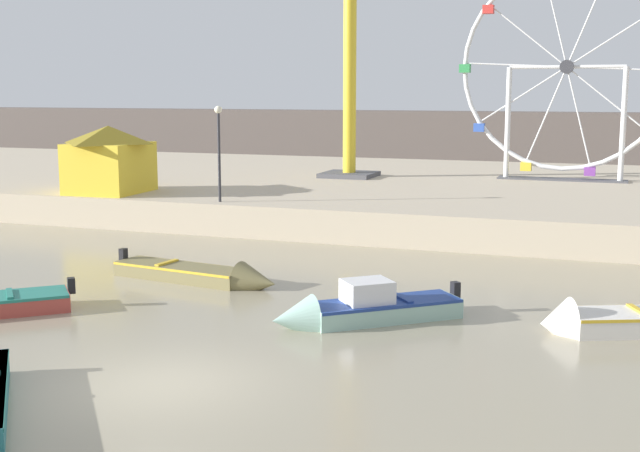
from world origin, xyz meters
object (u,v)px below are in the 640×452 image
object	(u,v)px
motorboat_white_red_stripe	(600,322)
drop_tower_yellow_tower	(350,26)
motorboat_olive_wood	(207,275)
promenade_lamp_far	(219,140)
motorboat_seafoam	(356,309)
ferris_wheel_white_frame	(567,71)
carnival_booth_yellow_awning	(109,158)

from	to	relation	value
motorboat_white_red_stripe	drop_tower_yellow_tower	distance (m)	27.29
motorboat_olive_wood	drop_tower_yellow_tower	xyz separation A→B (m)	(-1.89, 20.25, 9.11)
drop_tower_yellow_tower	promenade_lamp_far	bearing A→B (deg)	-99.24
motorboat_seafoam	drop_tower_yellow_tower	world-z (taller)	drop_tower_yellow_tower
motorboat_seafoam	motorboat_white_red_stripe	size ratio (longest dim) A/B	1.23
motorboat_olive_wood	motorboat_seafoam	bearing A→B (deg)	-17.15
motorboat_olive_wood	promenade_lamp_far	size ratio (longest dim) A/B	1.51
ferris_wheel_white_frame	drop_tower_yellow_tower	xyz separation A→B (m)	(-11.04, -2.14, 2.37)
motorboat_white_red_stripe	carnival_booth_yellow_awning	distance (m)	24.69
motorboat_white_red_stripe	ferris_wheel_white_frame	xyz separation A→B (m)	(-2.65, 23.93, 6.71)
motorboat_seafoam	promenade_lamp_far	size ratio (longest dim) A/B	1.17
motorboat_seafoam	promenade_lamp_far	xyz separation A→B (m)	(-9.60, 11.23, 3.62)
ferris_wheel_white_frame	carnival_booth_yellow_awning	size ratio (longest dim) A/B	2.81
motorboat_white_red_stripe	motorboat_olive_wood	bearing A→B (deg)	-31.23
ferris_wheel_white_frame	drop_tower_yellow_tower	size ratio (longest dim) A/B	0.72
motorboat_white_red_stripe	carnival_booth_yellow_awning	size ratio (longest dim) A/B	0.95
ferris_wheel_white_frame	promenade_lamp_far	bearing A→B (deg)	-132.98
motorboat_olive_wood	ferris_wheel_white_frame	distance (m)	25.11
drop_tower_yellow_tower	promenade_lamp_far	world-z (taller)	drop_tower_yellow_tower
drop_tower_yellow_tower	carnival_booth_yellow_awning	xyz separation A→B (m)	(-8.14, -10.57, -6.41)
motorboat_olive_wood	promenade_lamp_far	xyz separation A→B (m)	(-3.81, 8.48, 3.72)
motorboat_olive_wood	drop_tower_yellow_tower	distance (m)	22.29
motorboat_olive_wood	motorboat_white_red_stripe	xyz separation A→B (m)	(11.80, -1.54, 0.03)
drop_tower_yellow_tower	motorboat_seafoam	bearing A→B (deg)	-71.52
ferris_wheel_white_frame	carnival_booth_yellow_awning	distance (m)	23.36
ferris_wheel_white_frame	motorboat_white_red_stripe	bearing A→B (deg)	-83.67
motorboat_seafoam	motorboat_white_red_stripe	xyz separation A→B (m)	(6.01, 1.21, -0.07)
motorboat_seafoam	ferris_wheel_white_frame	size ratio (longest dim) A/B	0.42
carnival_booth_yellow_awning	motorboat_white_red_stripe	bearing A→B (deg)	-29.90
motorboat_olive_wood	promenade_lamp_far	bearing A→B (deg)	122.42
motorboat_white_red_stripe	promenade_lamp_far	xyz separation A→B (m)	(-15.61, 10.02, 3.68)
motorboat_seafoam	motorboat_olive_wood	size ratio (longest dim) A/B	0.77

